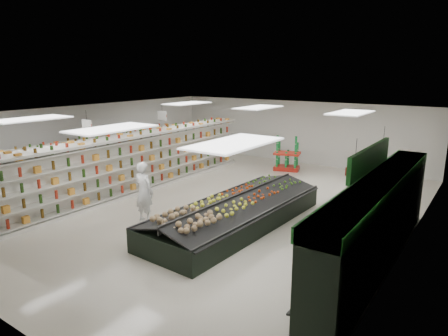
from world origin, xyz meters
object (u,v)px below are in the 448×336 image
Objects in this scene: gondola_left at (91,163)px; shopper_background at (185,150)px; gondola_center at (132,166)px; soda_endcap at (287,155)px; shopper_main at (144,192)px; produce_island at (236,211)px.

gondola_left reaches higher than shopper_background.
gondola_center reaches higher than shopper_background.
gondola_left is 0.84× the size of gondola_center.
soda_endcap is 0.80× the size of shopper_main.
gondola_center is 5.38m from produce_island.
gondola_center is 6.78× the size of shopper_main.
gondola_center reaches higher than produce_island.
produce_island is 3.48× the size of shopper_main.
gondola_center is (2.45, 0.10, 0.17)m from gondola_left.
soda_endcap is 8.81m from shopper_main.
gondola_center reaches higher than gondola_left.
shopper_main reaches higher than shopper_background.
gondola_left is 1.65× the size of produce_island.
gondola_center is at bearing -116.82° from soda_endcap.
gondola_center is 3.36m from shopper_main.
gondola_center is at bearing -169.51° from shopper_background.
shopper_main is 7.73m from shopper_background.
shopper_main reaches higher than gondola_left.
produce_island is 4.20× the size of shopper_background.
shopper_background is at bearing 73.75° from gondola_left.
shopper_background is at bearing 141.06° from produce_island.
soda_endcap is 0.97× the size of shopper_background.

